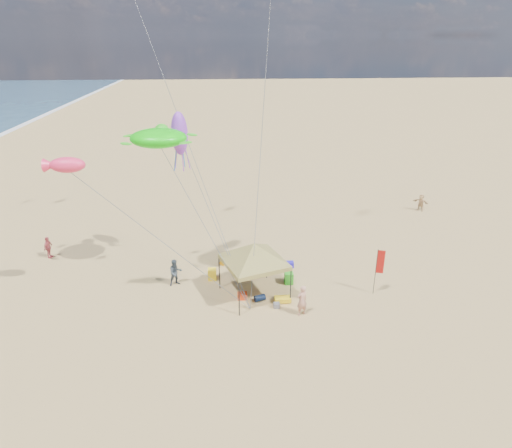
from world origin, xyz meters
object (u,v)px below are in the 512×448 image
object	(u,v)px
feather_flag	(379,264)
person_near_b	(176,272)
person_near_c	(250,262)
cooler_red	(242,296)
canopy_tent	(254,245)
cooler_blue	(289,264)
person_far_a	(48,247)
person_near_a	(302,300)
chair_yellow	(212,274)
beach_cart	(283,299)
person_far_c	(421,202)
chair_green	(289,278)

from	to	relation	value
feather_flag	person_near_b	world-z (taller)	feather_flag
person_near_c	cooler_red	bearing A→B (deg)	76.99
person_near_c	canopy_tent	bearing A→B (deg)	90.78
canopy_tent	feather_flag	size ratio (longest dim) A/B	2.05
cooler_red	cooler_blue	xyz separation A→B (m)	(3.20, 3.56, 0.00)
cooler_red	person_far_a	world-z (taller)	person_far_a
person_near_a	person_near_b	distance (m)	7.86
canopy_tent	person_far_a	world-z (taller)	canopy_tent
canopy_tent	chair_yellow	distance (m)	4.23
cooler_blue	beach_cart	distance (m)	4.18
person_far_c	beach_cart	bearing A→B (deg)	-91.03
canopy_tent	person_near_c	xyz separation A→B (m)	(-0.06, 2.53, -2.35)
person_near_a	person_near_c	bearing A→B (deg)	-88.81
person_near_c	person_far_c	world-z (taller)	person_near_c
beach_cart	person_near_c	xyz separation A→B (m)	(-1.61, 3.39, 0.63)
person_near_b	chair_green	bearing A→B (deg)	-27.21
feather_flag	person_near_c	world-z (taller)	feather_flag
chair_yellow	person_near_c	world-z (taller)	person_near_c
cooler_blue	chair_yellow	world-z (taller)	chair_yellow
beach_cart	person_far_c	distance (m)	19.05
cooler_blue	person_near_a	bearing A→B (deg)	-91.18
beach_cart	person_near_b	xyz separation A→B (m)	(-6.12, 2.38, 0.63)
beach_cart	chair_green	bearing A→B (deg)	72.93
chair_yellow	person_near_a	world-z (taller)	person_near_a
feather_flag	cooler_red	xyz separation A→B (m)	(-7.75, -0.00, -1.72)
cooler_red	person_far_c	xyz separation A→B (m)	(15.79, 12.86, 0.54)
chair_yellow	person_near_a	bearing A→B (deg)	-40.51
cooler_blue	person_far_a	size ratio (longest dim) A/B	0.36
chair_green	person_near_c	bearing A→B (deg)	149.32
canopy_tent	person_far_a	bearing A→B (deg)	156.82
person_far_a	chair_yellow	bearing A→B (deg)	-98.84
beach_cart	person_near_a	bearing A→B (deg)	-55.98
canopy_tent	person_near_b	distance (m)	5.36
cooler_blue	person_near_a	distance (m)	5.37
canopy_tent	person_near_b	bearing A→B (deg)	161.54
cooler_blue	person_near_b	world-z (taller)	person_near_b
chair_yellow	person_near_c	size ratio (longest dim) A/B	0.42
canopy_tent	chair_green	distance (m)	3.77
canopy_tent	chair_yellow	xyz separation A→B (m)	(-2.43, 2.01, -2.83)
chair_yellow	person_far_a	bearing A→B (deg)	161.24
chair_yellow	canopy_tent	bearing A→B (deg)	-39.63
cooler_red	person_near_b	world-z (taller)	person_near_b
person_near_a	person_near_b	bearing A→B (deg)	-54.27
canopy_tent	person_near_a	xyz separation A→B (m)	(2.40, -2.11, -2.30)
person_near_b	person_far_c	size ratio (longest dim) A/B	1.14
canopy_tent	chair_green	bearing A→B (deg)	28.88
cooler_blue	person_far_a	world-z (taller)	person_far_a
person_near_b	feather_flag	bearing A→B (deg)	-33.55
feather_flag	cooler_blue	size ratio (longest dim) A/B	5.27
chair_green	cooler_red	bearing A→B (deg)	-151.79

